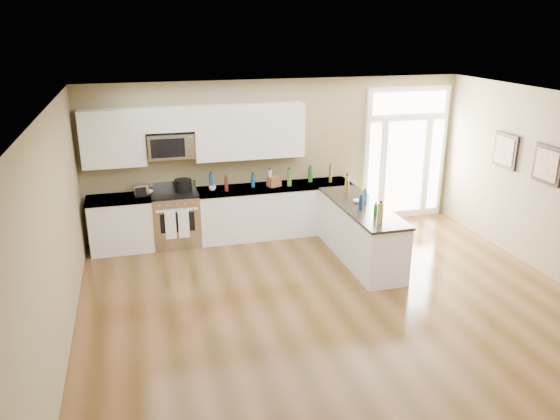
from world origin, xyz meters
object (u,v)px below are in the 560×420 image
at_px(peninsula_cabinet, 360,234).
at_px(stockpot, 183,185).
at_px(kitchen_range, 176,218).
at_px(toaster_oven, 141,190).

bearing_deg(peninsula_cabinet, stockpot, 151.06).
xyz_separation_m(kitchen_range, stockpot, (0.16, 0.05, 0.59)).
bearing_deg(stockpot, peninsula_cabinet, -28.94).
height_order(kitchen_range, toaster_oven, toaster_oven).
bearing_deg(kitchen_range, toaster_oven, -179.53).
relative_size(stockpot, toaster_oven, 1.23).
height_order(peninsula_cabinet, toaster_oven, toaster_oven).
bearing_deg(kitchen_range, peninsula_cabinet, -26.76).
bearing_deg(peninsula_cabinet, toaster_oven, 157.18).
distance_m(peninsula_cabinet, toaster_oven, 3.77).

